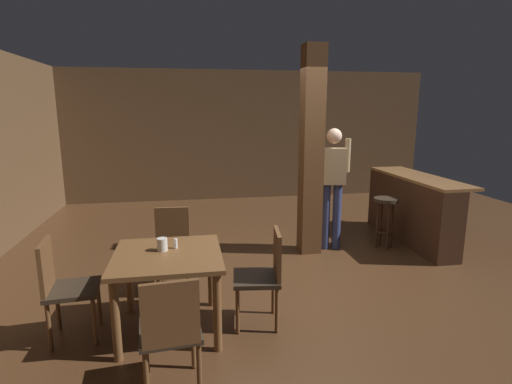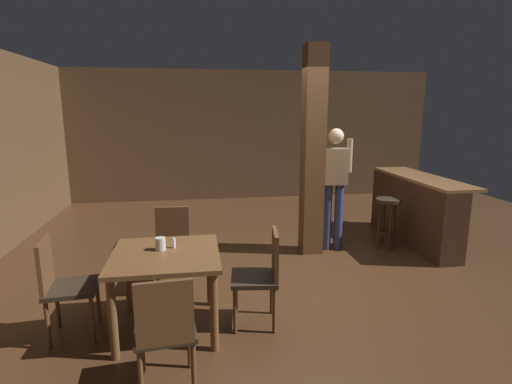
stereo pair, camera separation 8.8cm
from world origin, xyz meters
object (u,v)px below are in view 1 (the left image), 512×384
dining_table (168,267)px  bar_stool_near (385,211)px  salt_shaker (176,244)px  bar_counter (411,208)px  chair_east (265,272)px  chair_north (172,244)px  standing_person (333,180)px  chair_west (63,284)px  napkin_cup (162,244)px  chair_south (170,329)px

dining_table → bar_stool_near: bearing=29.8°
salt_shaker → bar_counter: size_ratio=0.05×
chair_east → bar_stool_near: 2.73m
bar_counter → bar_stool_near: bar_counter is taller
chair_north → bar_counter: size_ratio=0.44×
standing_person → chair_west: bearing=-149.7°
chair_west → napkin_cup: bearing=5.1°
chair_south → standing_person: bearing=51.3°
napkin_cup → salt_shaker: 0.12m
dining_table → bar_stool_near: 3.42m
chair_west → bar_counter: size_ratio=0.44×
chair_east → bar_counter: (2.63, 1.96, 0.00)m
bar_counter → bar_stool_near: bearing=-156.9°
chair_south → dining_table: bearing=93.0°
dining_table → chair_south: bearing=-87.0°
chair_east → chair_north: size_ratio=1.00×
dining_table → chair_south: size_ratio=1.05×
chair_east → napkin_cup: (-0.91, 0.12, 0.28)m
chair_west → salt_shaker: (0.96, 0.12, 0.27)m
chair_north → chair_south: bearing=-88.6°
salt_shaker → standing_person: 2.73m
chair_south → standing_person: (2.15, 2.69, 0.50)m
bar_stool_near → chair_east: bearing=-140.4°
dining_table → chair_east: size_ratio=1.05×
dining_table → bar_stool_near: (2.97, 1.70, -0.06)m
chair_south → salt_shaker: size_ratio=9.84×
chair_west → napkin_cup: size_ratio=7.73×
chair_south → salt_shaker: 1.03m
dining_table → chair_east: (0.86, -0.04, -0.10)m
chair_north → napkin_cup: chair_north is taller
dining_table → bar_counter: size_ratio=0.47×
standing_person → bar_counter: 1.39m
bar_counter → bar_stool_near: 0.58m
standing_person → bar_stool_near: (0.77, -0.11, -0.45)m
chair_east → bar_counter: bearing=36.7°
napkin_cup → standing_person: standing_person is taller
dining_table → chair_west: bearing=179.3°
chair_south → bar_counter: 4.44m
napkin_cup → salt_shaker: napkin_cup is taller
dining_table → chair_east: chair_east is taller
chair_west → chair_north: bearing=45.0°
napkin_cup → chair_south: bearing=-84.5°
chair_east → bar_stool_near: size_ratio=1.20×
napkin_cup → bar_stool_near: (3.01, 1.61, -0.24)m
chair_north → napkin_cup: bearing=-93.5°
dining_table → chair_west: size_ratio=1.05×
chair_east → salt_shaker: chair_east is taller
chair_west → napkin_cup: (0.84, 0.08, 0.28)m
dining_table → napkin_cup: size_ratio=8.15×
chair_west → bar_stool_near: (3.85, 1.69, 0.05)m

